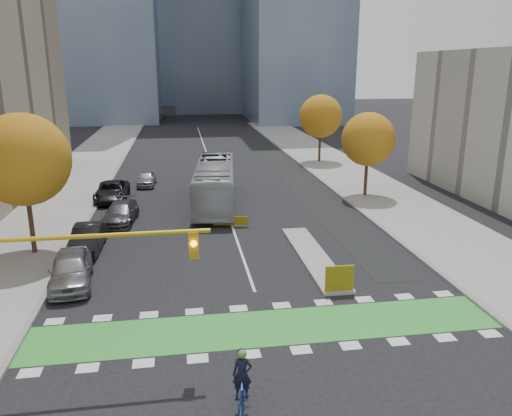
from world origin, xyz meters
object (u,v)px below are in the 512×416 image
object	(u,v)px
tree_east_far	(321,116)
parked_car_d	(112,191)
hazard_board	(340,278)
tree_west	(23,160)
bus	(215,183)
tree_east_near	(368,139)
parked_car_b	(88,238)
parked_car_c	(121,213)
parked_car_e	(147,178)
cyclist	(242,391)
traffic_signal_west	(48,268)
parked_car_a	(71,269)

from	to	relation	value
tree_east_far	parked_car_d	xyz separation A→B (m)	(-21.50, -13.98, -4.48)
hazard_board	tree_west	bearing A→B (deg)	154.01
bus	parked_car_d	distance (m)	8.75
tree_east_near	hazard_board	bearing A→B (deg)	-114.20
tree_east_near	parked_car_b	bearing A→B (deg)	-155.12
tree_west	parked_car_c	xyz separation A→B (m)	(4.35, 5.60, -4.90)
tree_west	parked_car_e	distance (m)	18.56
cyclist	parked_car_c	bearing A→B (deg)	115.46
parked_car_c	parked_car_d	xyz separation A→B (m)	(-1.35, 6.42, 0.05)
parked_car_b	hazard_board	bearing A→B (deg)	-30.42
hazard_board	bus	distance (m)	17.83
tree_east_far	bus	world-z (taller)	tree_east_far
tree_east_far	parked_car_c	world-z (taller)	tree_east_far
tree_east_near	tree_east_far	world-z (taller)	tree_east_far
cyclist	parked_car_b	bearing A→B (deg)	124.50
parked_car_b	tree_west	bearing A→B (deg)	-173.60
tree_west	bus	world-z (taller)	tree_west
tree_west	traffic_signal_west	world-z (taller)	tree_west
tree_west	cyclist	bearing A→B (deg)	-56.53
bus	tree_east_far	bearing A→B (deg)	57.52
bus	parked_car_b	bearing A→B (deg)	-126.28
cyclist	parked_car_d	distance (m)	28.55
hazard_board	cyclist	distance (m)	9.64
tree_west	tree_east_near	xyz separation A→B (m)	(24.00, 10.00, -0.75)
traffic_signal_west	parked_car_d	bearing A→B (deg)	92.50
tree_east_far	parked_car_a	bearing A→B (deg)	-124.97
cyclist	parked_car_c	distance (m)	22.00
parked_car_a	parked_car_c	world-z (taller)	parked_car_a
parked_car_e	cyclist	bearing A→B (deg)	-78.66
hazard_board	tree_east_far	bearing A→B (deg)	75.88
tree_east_near	parked_car_d	bearing A→B (deg)	174.51
tree_east_near	cyclist	size ratio (longest dim) A/B	3.22
bus	parked_car_b	xyz separation A→B (m)	(-8.28, -9.10, -0.98)
tree_east_near	traffic_signal_west	size ratio (longest dim) A/B	0.83
traffic_signal_west	parked_car_a	size ratio (longest dim) A/B	1.73
cyclist	bus	size ratio (longest dim) A/B	0.18
tree_west	traffic_signal_west	bearing A→B (deg)	-71.98
tree_east_far	tree_east_near	bearing A→B (deg)	-91.79
bus	parked_car_d	xyz separation A→B (m)	(-8.28, 2.65, -0.97)
parked_car_a	parked_car_d	size ratio (longest dim) A/B	0.90
parked_car_d	cyclist	bearing A→B (deg)	-75.62
tree_east_far	bus	distance (m)	21.54
traffic_signal_west	parked_car_c	size ratio (longest dim) A/B	1.73
hazard_board	tree_west	xyz separation A→B (m)	(-16.00, 7.80, 4.82)
parked_car_b	parked_car_e	size ratio (longest dim) A/B	1.18
tree_east_near	parked_car_e	size ratio (longest dim) A/B	1.80
parked_car_b	parked_car_c	distance (m)	5.51
hazard_board	parked_car_e	distance (m)	26.95
parked_car_b	bus	bearing A→B (deg)	49.10
hazard_board	parked_car_c	bearing A→B (deg)	131.00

